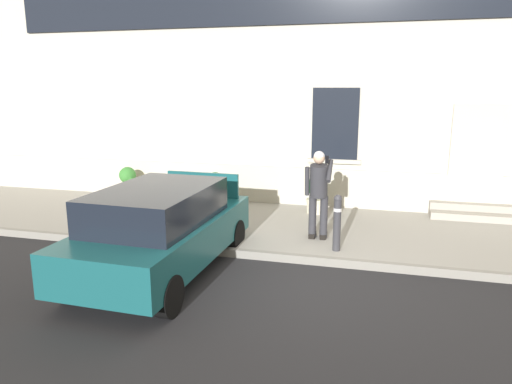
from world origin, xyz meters
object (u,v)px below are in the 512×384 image
object	(u,v)px
bollard_near_person	(337,221)
planter_terracotta	(128,182)
planter_olive	(216,188)
planter_cream	(316,194)
hatchback_car_teal	(162,228)
person_on_phone	(319,189)

from	to	relation	value
bollard_near_person	planter_terracotta	world-z (taller)	bollard_near_person
planter_olive	planter_cream	bearing A→B (deg)	-0.32
planter_terracotta	planter_cream	world-z (taller)	same
hatchback_car_teal	planter_olive	distance (m)	4.02
planter_cream	hatchback_car_teal	bearing A→B (deg)	-116.97
planter_terracotta	bollard_near_person	bearing A→B (deg)	-25.07
planter_olive	hatchback_car_teal	bearing A→B (deg)	-83.22
planter_olive	planter_cream	world-z (taller)	same
hatchback_car_teal	person_on_phone	bearing A→B (deg)	41.20
hatchback_car_teal	planter_cream	world-z (taller)	hatchback_car_teal
hatchback_car_teal	planter_olive	bearing A→B (deg)	96.78
planter_olive	planter_cream	size ratio (longest dim) A/B	1.00
hatchback_car_teal	planter_terracotta	bearing A→B (deg)	125.68
hatchback_car_teal	planter_olive	xyz separation A→B (m)	(-0.47, 3.99, -0.18)
bollard_near_person	planter_cream	bearing A→B (deg)	106.04
hatchback_car_teal	planter_cream	bearing A→B (deg)	63.03
person_on_phone	planter_terracotta	bearing A→B (deg)	174.41
bollard_near_person	hatchback_car_teal	bearing A→B (deg)	-151.91
person_on_phone	hatchback_car_teal	bearing A→B (deg)	-122.71
person_on_phone	planter_cream	bearing A→B (deg)	114.86
hatchback_car_teal	planter_terracotta	world-z (taller)	hatchback_car_teal
bollard_near_person	planter_cream	distance (m)	2.61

